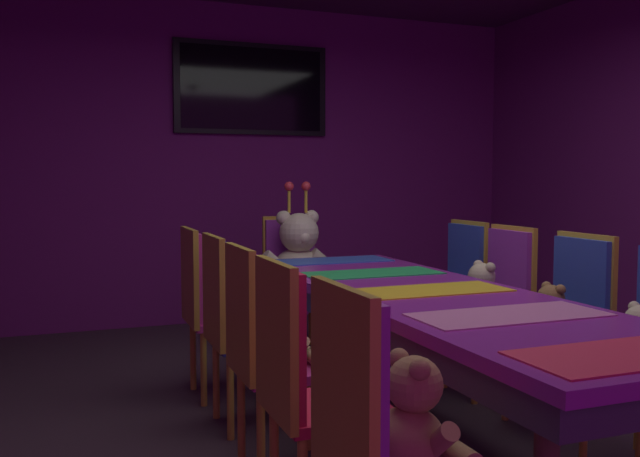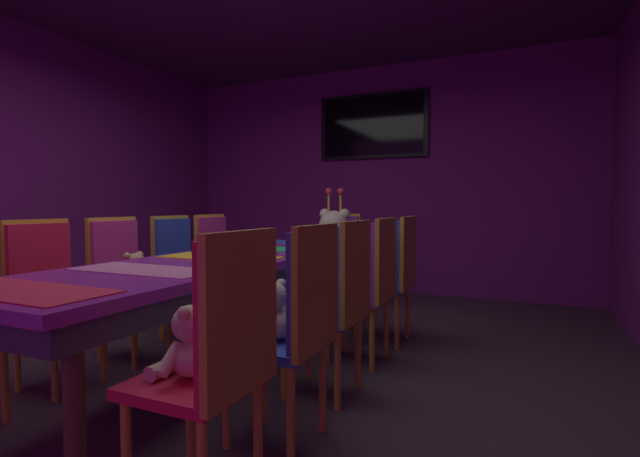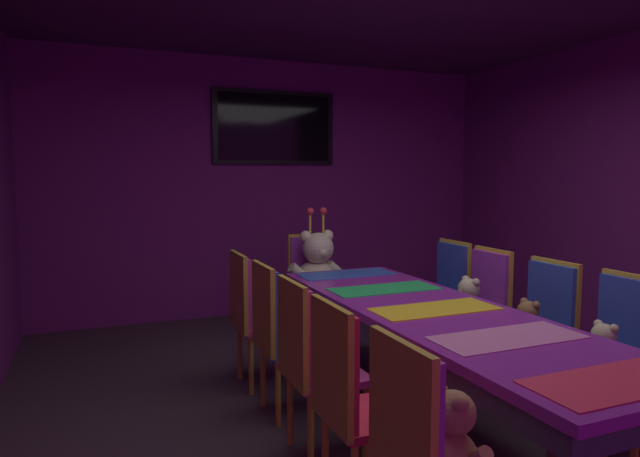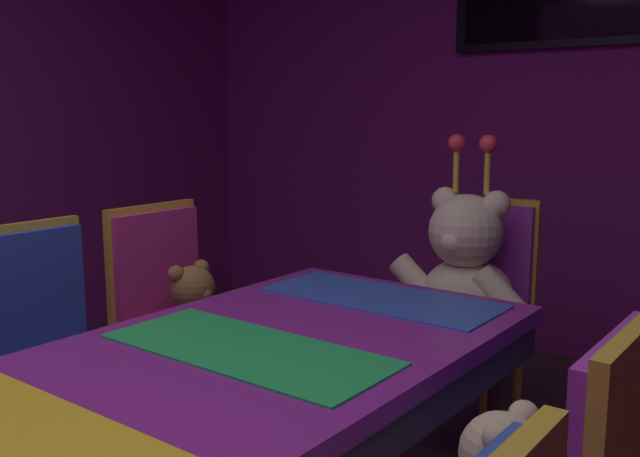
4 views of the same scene
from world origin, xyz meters
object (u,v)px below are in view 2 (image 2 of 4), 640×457
at_px(teddy_right_1, 272,314).
at_px(chair_right_1, 300,312).
at_px(chair_left_2, 121,273).
at_px(teddy_right_0, 190,346).
at_px(chair_right_3, 375,276).
at_px(throne_chair, 339,251).
at_px(chair_left_1, 46,285).
at_px(teddy_right_2, 319,292).
at_px(chair_right_4, 398,267).
at_px(banquet_table, 220,271).
at_px(chair_left_4, 217,257).
at_px(chair_right_0, 223,344).
at_px(teddy_right_3, 354,274).
at_px(teddy_left_4, 230,257).
at_px(king_teddy_bear, 333,242).
at_px(teddy_left_2, 136,276).
at_px(chair_right_2, 343,291).
at_px(wall_tv, 373,126).
at_px(chair_left_3, 178,263).

bearing_deg(teddy_right_1, chair_right_1, -180.00).
relative_size(chair_left_2, chair_right_1, 1.00).
xyz_separation_m(teddy_right_0, chair_right_3, (0.15, 1.67, 0.02)).
xyz_separation_m(chair_left_2, throne_chair, (0.84, 2.03, 0.00)).
xyz_separation_m(chair_left_1, chair_right_3, (1.68, 1.14, 0.00)).
height_order(chair_left_1, teddy_right_2, chair_left_1).
height_order(teddy_right_1, chair_right_4, chair_right_4).
bearing_deg(throne_chair, banquet_table, -0.00).
height_order(chair_left_4, chair_right_0, same).
height_order(chair_right_1, teddy_right_3, chair_right_1).
bearing_deg(banquet_table, teddy_left_4, 122.80).
xyz_separation_m(chair_left_4, chair_right_1, (1.70, -1.66, 0.00)).
bearing_deg(chair_left_1, king_teddy_bear, 70.60).
bearing_deg(chair_right_3, chair_left_1, 34.25).
xyz_separation_m(banquet_table, teddy_right_2, (0.69, -0.02, -0.08)).
distance_m(chair_left_4, chair_right_1, 2.38).
xyz_separation_m(chair_left_2, teddy_left_2, (0.14, -0.00, -0.01)).
height_order(banquet_table, teddy_left_2, teddy_left_2).
height_order(banquet_table, chair_left_1, chair_left_1).
xyz_separation_m(teddy_left_4, chair_right_0, (1.52, -2.18, -0.00)).
relative_size(chair_right_2, teddy_right_3, 2.87).
distance_m(teddy_left_2, chair_right_4, 1.91).
distance_m(chair_right_3, throne_chair, 1.65).
bearing_deg(chair_left_4, chair_right_0, -52.46).
bearing_deg(wall_tv, teddy_left_4, -109.18).
xyz_separation_m(banquet_table, teddy_right_1, (0.71, -0.57, -0.08)).
height_order(teddy_right_3, king_teddy_bear, king_teddy_bear).
bearing_deg(chair_right_1, teddy_left_4, -46.79).
bearing_deg(banquet_table, chair_left_3, 146.28).
distance_m(chair_left_3, chair_right_0, 2.32).
relative_size(chair_right_1, teddy_right_3, 2.87).
bearing_deg(chair_left_4, teddy_left_4, 0.00).
relative_size(chair_left_4, teddy_left_4, 2.83).
bearing_deg(chair_left_3, chair_right_1, -33.67).
bearing_deg(chair_left_1, teddy_right_0, -18.99).
bearing_deg(chair_left_1, teddy_right_3, 36.72).
relative_size(teddy_left_2, chair_right_1, 0.31).
bearing_deg(chair_left_3, banquet_table, -33.72).
distance_m(teddy_left_2, teddy_right_3, 1.50).
distance_m(chair_left_1, teddy_right_2, 1.63).
bearing_deg(chair_left_4, wall_tv, 67.19).
height_order(chair_left_2, teddy_right_3, chair_left_2).
bearing_deg(teddy_left_2, chair_right_4, 35.70).
bearing_deg(chair_left_2, teddy_right_2, 0.17).
bearing_deg(king_teddy_bear, teddy_right_2, 20.46).
distance_m(teddy_right_2, king_teddy_bear, 1.99).
xyz_separation_m(chair_left_2, chair_right_2, (1.67, 0.00, 0.00)).
distance_m(banquet_table, teddy_right_0, 1.28).
distance_m(chair_left_2, teddy_right_3, 1.64).
bearing_deg(chair_left_1, chair_left_3, 88.91).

